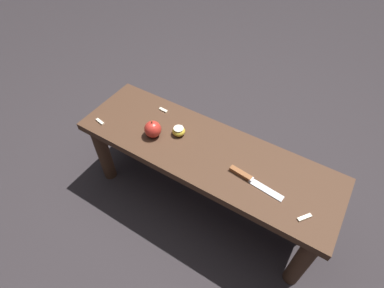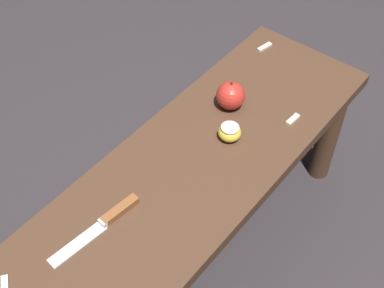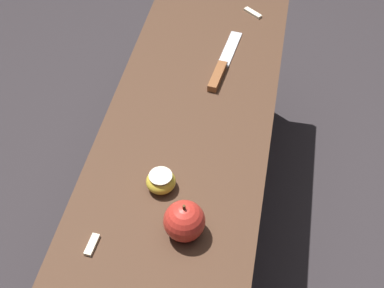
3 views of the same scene
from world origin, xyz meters
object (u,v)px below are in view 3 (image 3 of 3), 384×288
(apple_whole, at_px, (184,221))
(wooden_bench, at_px, (185,160))
(apple_cut, at_px, (161,181))
(knife, at_px, (221,68))

(apple_whole, bearing_deg, wooden_bench, -168.20)
(apple_cut, bearing_deg, apple_whole, 35.31)
(wooden_bench, relative_size, apple_whole, 13.73)
(wooden_bench, height_order, apple_whole, apple_whole)
(apple_cut, bearing_deg, wooden_bench, 173.82)
(wooden_bench, relative_size, apple_cut, 20.16)
(knife, bearing_deg, wooden_bench, 175.17)
(wooden_bench, distance_m, apple_cut, 0.20)
(knife, relative_size, apple_whole, 2.76)
(knife, bearing_deg, apple_cut, 177.17)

